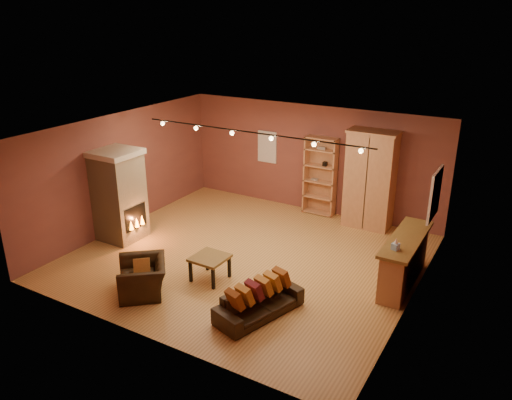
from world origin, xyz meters
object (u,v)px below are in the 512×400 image
Objects in this scene: bar_counter at (404,260)px; armchair at (142,272)px; coffee_table at (210,260)px; fireplace at (119,195)px; bookcase at (321,175)px; loveseat at (259,297)px; armoire at (370,179)px.

bar_counter is 1.77× the size of armchair.
armchair is at bearing -145.93° from bar_counter.
bar_counter is at bearing 27.76° from coffee_table.
fireplace is at bearing -169.06° from armchair.
bar_counter is at bearing 10.72° from fireplace.
fireplace is 1.03× the size of bar_counter.
bar_counter is 5.00m from armchair.
bookcase is 4.39m from coffee_table.
armchair is 1.32m from coffee_table.
bookcase reaches higher than armchair.
armchair is (-4.14, -2.80, -0.07)m from bar_counter.
bookcase is at bearing 83.67° from coffee_table.
bookcase is at bearing 28.60° from loveseat.
loveseat reaches higher than coffee_table.
armoire reaches higher than fireplace.
bookcase is 3.06× the size of coffee_table.
armchair is at bearing -37.69° from fireplace.
bar_counter is at bearing 82.70° from armchair.
bookcase is 1.76× the size of armchair.
loveseat is (4.36, -1.16, -0.71)m from fireplace.
armoire is (1.35, -0.20, 0.17)m from bookcase.
fireplace is at bearing -143.18° from armoire.
armoire reaches higher than bar_counter.
bar_counter reaches higher than armchair.
bookcase reaches higher than loveseat.
armchair reaches higher than loveseat.
armoire reaches higher than loveseat.
loveseat is 2.31m from armchair.
armoire is at bearing 66.05° from coffee_table.
bar_counter is 3.77m from coffee_table.
loveseat is (-0.37, -4.70, -0.86)m from armoire.
bar_counter is 1.20× the size of loveseat.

